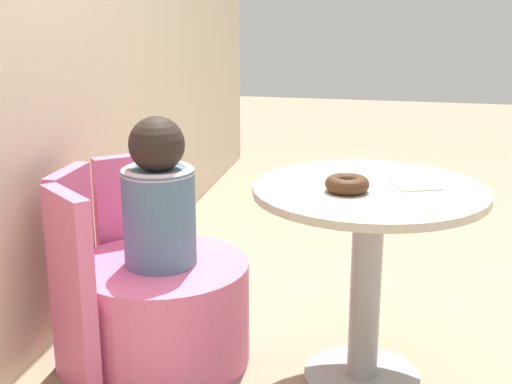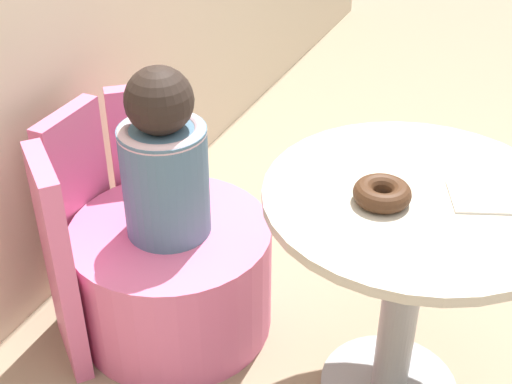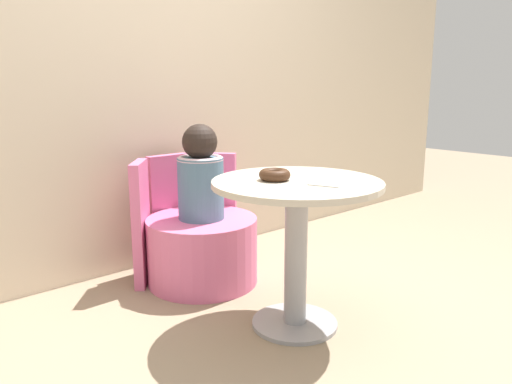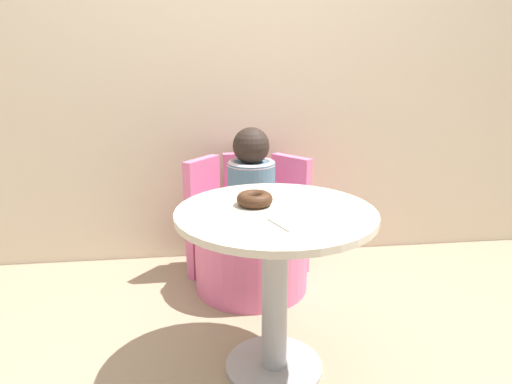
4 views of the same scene
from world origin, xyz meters
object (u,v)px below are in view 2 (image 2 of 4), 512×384
child_figure (164,160)px  tub_chair (174,277)px  round_table (408,254)px  donut (382,193)px

child_figure → tub_chair: bearing=180.0°
round_table → donut: (-0.07, 0.06, 0.19)m
donut → child_figure: bearing=84.9°
round_table → child_figure: (-0.01, 0.66, 0.10)m
round_table → donut: 0.22m
round_table → child_figure: 0.67m
tub_chair → donut: bearing=-95.1°
tub_chair → donut: size_ratio=4.42×
tub_chair → child_figure: (0.00, 0.00, 0.40)m
child_figure → round_table: bearing=-88.9°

